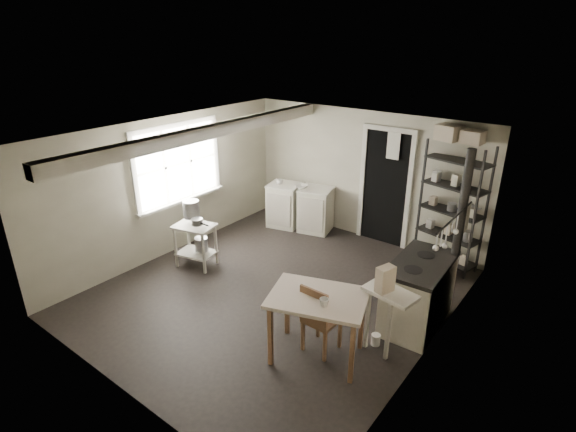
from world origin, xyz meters
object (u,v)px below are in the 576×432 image
Objects in this scene: stockpot at (191,209)px; shelf_rack at (451,210)px; prep_table at (196,243)px; flour_sack at (423,261)px; stove at (418,294)px; work_table at (317,329)px; chair at (322,314)px; base_cabinets at (300,205)px.

shelf_rack is (3.29, 2.40, 0.01)m from stockpot.
stockpot reaches higher than prep_table.
stove is at bearing -71.70° from flour_sack.
work_table is at bearing -13.18° from prep_table.
shelf_rack is 1.88m from stove.
shelf_rack is at bearing 95.35° from stove.
prep_table is at bearing -28.17° from stockpot.
chair is at bearing -10.50° from prep_table.
base_cabinets is (0.44, 2.23, 0.06)m from prep_table.
work_table is 2.28× the size of flour_sack.
base_cabinets is 0.63× the size of shelf_rack.
shelf_rack is at bearing 73.07° from flour_sack.
prep_table is 2.27m from base_cabinets.
base_cabinets is (0.54, 2.17, -0.48)m from stockpot.
flour_sack is at bearing 32.36° from prep_table.
flour_sack is (3.12, 1.86, -0.70)m from stockpot.
work_table is (2.33, -2.88, -0.08)m from base_cabinets.
stove is (3.44, 0.66, 0.04)m from prep_table.
stockpot is at bearing -172.90° from stove.
work_table is 1.19× the size of chair.
stockpot reaches higher than stove.
stove is 1.36m from chair.
work_table is at bearing -95.55° from flour_sack.
base_cabinets is at bearing 149.76° from stove.
base_cabinets is 2.79m from shelf_rack.
stockpot is 0.59× the size of flour_sack.
base_cabinets is 1.41× the size of chair.
stockpot is at bearing -131.39° from shelf_rack.
flour_sack is at bearing 85.09° from chair.
prep_table is 0.78× the size of chair.
work_table is (-0.41, -3.10, -0.57)m from shelf_rack.
prep_table is 2.79m from chair.
stove is at bearing 61.04° from chair.
flour_sack is at bearing 105.66° from stove.
base_cabinets is at bearing -162.80° from shelf_rack.
shelf_rack is 4.30× the size of flour_sack.
base_cabinets is 1.12× the size of stove.
shelf_rack is 0.90m from flour_sack.
stove is 1.34m from flour_sack.
shelf_rack reaches higher than stove.
prep_table is 3.58m from flour_sack.
chair is 2.45m from flour_sack.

